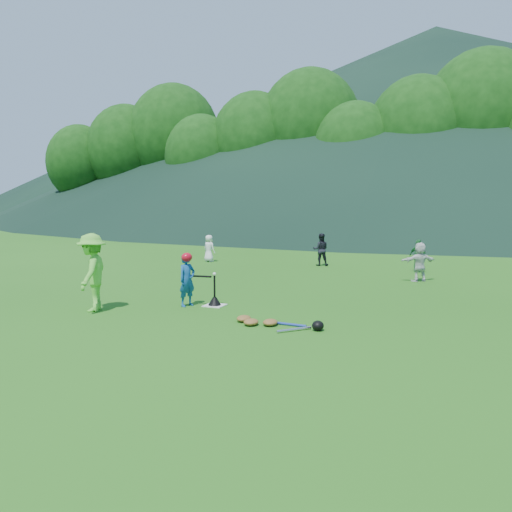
% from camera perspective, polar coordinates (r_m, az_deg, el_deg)
% --- Properties ---
extents(ground, '(120.00, 120.00, 0.00)m').
position_cam_1_polar(ground, '(11.52, -4.74, -5.69)').
color(ground, '#215C15').
rests_on(ground, ground).
extents(home_plate, '(0.45, 0.45, 0.02)m').
position_cam_1_polar(home_plate, '(11.52, -4.74, -5.65)').
color(home_plate, silver).
rests_on(home_plate, ground).
extents(baseball, '(0.08, 0.08, 0.08)m').
position_cam_1_polar(baseball, '(11.40, -4.78, -2.06)').
color(baseball, white).
rests_on(baseball, batting_tee).
extents(batter_child, '(0.42, 0.51, 1.20)m').
position_cam_1_polar(batter_child, '(11.46, -7.88, -2.74)').
color(batter_child, navy).
rests_on(batter_child, ground).
extents(adult_coach, '(1.00, 1.25, 1.70)m').
position_cam_1_polar(adult_coach, '(11.39, -18.22, -1.79)').
color(adult_coach, '#65CE3C').
rests_on(adult_coach, ground).
extents(fielder_a, '(0.59, 0.46, 1.07)m').
position_cam_1_polar(fielder_a, '(19.95, -5.39, 0.88)').
color(fielder_a, white).
rests_on(fielder_a, ground).
extents(fielder_b, '(0.70, 0.62, 1.21)m').
position_cam_1_polar(fielder_b, '(18.77, 7.41, 0.74)').
color(fielder_b, black).
rests_on(fielder_b, ground).
extents(fielder_c, '(0.70, 0.55, 1.11)m').
position_cam_1_polar(fielder_c, '(17.75, 18.05, 0.01)').
color(fielder_c, '#227435').
rests_on(fielder_c, ground).
extents(fielder_d, '(1.09, 0.92, 1.18)m').
position_cam_1_polar(fielder_d, '(15.67, 18.20, -0.65)').
color(fielder_d, silver).
rests_on(fielder_d, ground).
extents(batting_tee, '(0.30, 0.30, 0.68)m').
position_cam_1_polar(batting_tee, '(11.50, -4.75, -5.06)').
color(batting_tee, black).
rests_on(batting_tee, home_plate).
extents(batter_gear, '(0.73, 0.26, 0.56)m').
position_cam_1_polar(batter_gear, '(11.39, -7.80, -0.32)').
color(batter_gear, '#B60C1F').
rests_on(batter_gear, ground).
extents(equipment_pile, '(1.80, 0.77, 0.19)m').
position_cam_1_polar(equipment_pile, '(9.67, 1.62, -7.59)').
color(equipment_pile, olive).
rests_on(equipment_pile, ground).
extents(outfield_fence, '(70.07, 0.08, 1.33)m').
position_cam_1_polar(outfield_fence, '(38.42, 14.61, 3.48)').
color(outfield_fence, gray).
rests_on(outfield_fence, ground).
extents(tree_line, '(70.04, 11.40, 14.82)m').
position_cam_1_polar(tree_line, '(44.53, 16.19, 13.47)').
color(tree_line, '#382314').
rests_on(tree_line, ground).
extents(distant_hills, '(155.00, 140.00, 32.00)m').
position_cam_1_polar(distant_hills, '(93.59, 14.67, 13.72)').
color(distant_hills, black).
rests_on(distant_hills, ground).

